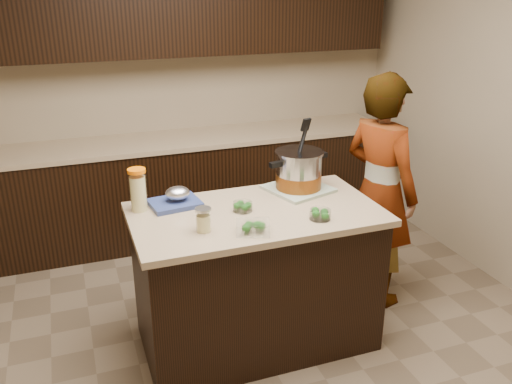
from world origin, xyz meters
TOP-DOWN VIEW (x-y plane):
  - ground_plane at (0.00, 0.00)m, footprint 4.00×4.00m
  - room_shell at (0.00, 0.00)m, footprint 4.04×4.04m
  - back_cabinets at (0.00, 1.74)m, footprint 3.60×0.63m
  - island at (0.00, 0.00)m, footprint 1.46×0.81m
  - dish_towel at (0.37, 0.23)m, footprint 0.45×0.45m
  - stock_pot at (0.37, 0.22)m, footprint 0.43×0.36m
  - lemonade_pitcher at (-0.64, 0.24)m, footprint 0.14×0.14m
  - mason_jar at (-0.36, -0.16)m, footprint 0.11×0.11m
  - broccoli_tub_left at (-0.07, 0.03)m, footprint 0.14×0.14m
  - broccoli_tub_right at (0.30, -0.23)m, footprint 0.13×0.13m
  - broccoli_tub_rect at (-0.11, -0.27)m, footprint 0.21×0.18m
  - blue_tray at (-0.42, 0.25)m, footprint 0.32×0.27m
  - person at (0.98, 0.22)m, footprint 0.55×0.69m

SIDE VIEW (x-z plane):
  - ground_plane at x=0.00m, z-range 0.00..0.00m
  - island at x=0.00m, z-range 0.00..0.90m
  - person at x=0.98m, z-range 0.00..1.63m
  - dish_towel at x=0.37m, z-range 0.90..0.92m
  - broccoli_tub_left at x=-0.07m, z-range 0.90..0.95m
  - broccoli_tub_right at x=0.30m, z-range 0.90..0.95m
  - broccoli_tub_rect at x=-0.11m, z-range 0.90..0.96m
  - blue_tray at x=-0.42m, z-range 0.88..0.99m
  - back_cabinets at x=0.00m, z-range -0.22..2.10m
  - mason_jar at x=-0.36m, z-range 0.89..1.04m
  - lemonade_pitcher at x=-0.64m, z-range 0.89..1.14m
  - stock_pot at x=0.37m, z-range 0.80..1.24m
  - room_shell at x=0.00m, z-range 0.35..3.07m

